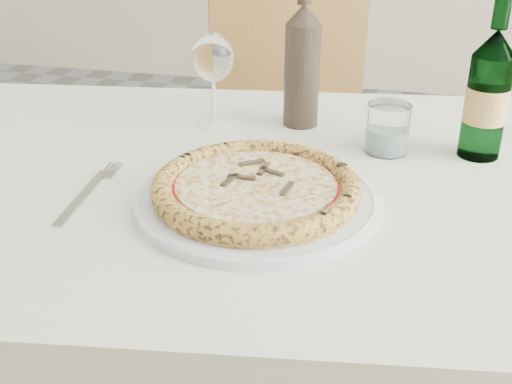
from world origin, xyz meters
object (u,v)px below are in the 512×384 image
plate (256,199)px  wine_bottle (302,65)px  pizza (256,188)px  dining_table (270,226)px  beer_bottle (488,95)px  wine_glass (212,60)px  chair_far (294,129)px  tumbler (387,131)px

plate → wine_bottle: wine_bottle is taller
plate → pizza: size_ratio=1.16×
dining_table → wine_bottle: 0.30m
dining_table → pizza: (-0.00, -0.10, 0.12)m
dining_table → beer_bottle: size_ratio=5.77×
plate → beer_bottle: beer_bottle is taller
pizza → wine_glass: (-0.14, 0.29, 0.09)m
chair_far → plate: size_ratio=2.75×
chair_far → plate: chair_far is taller
wine_bottle → chair_far: bearing=100.6°
beer_bottle → dining_table: bearing=-154.6°
chair_far → wine_glass: 0.67m
chair_far → wine_glass: bearing=-95.4°
wine_bottle → plate: bearing=-91.4°
wine_glass → tumbler: size_ratio=2.09×
pizza → wine_bottle: size_ratio=1.12×
beer_bottle → wine_bottle: wine_bottle is taller
pizza → wine_bottle: 0.34m
plate → chair_far: bearing=96.1°
plate → wine_glass: wine_glass is taller
dining_table → wine_glass: size_ratio=8.81×
wine_glass → pizza: bearing=-63.2°
dining_table → beer_bottle: 0.40m
chair_far → tumbler: bearing=-67.3°
chair_far → wine_bottle: (0.10, -0.53, 0.33)m
chair_far → plate: bearing=-83.9°
plate → beer_bottle: 0.41m
tumbler → wine_bottle: wine_bottle is taller
dining_table → pizza: 0.16m
wine_glass → wine_bottle: (0.15, 0.04, -0.01)m
wine_glass → wine_bottle: wine_bottle is taller
dining_table → plate: plate is taller
chair_far → wine_glass: size_ratio=5.49×
wine_bottle → wine_glass: bearing=-165.6°
pizza → tumbler: 0.29m
pizza → beer_bottle: size_ratio=1.13×
tumbler → pizza: bearing=-125.7°
plate → wine_bottle: (0.01, 0.33, 0.10)m
dining_table → tumbler: 0.25m
dining_table → tumbler: size_ratio=18.41×
dining_table → tumbler: (0.17, 0.13, 0.13)m
dining_table → chair_far: size_ratio=1.61×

